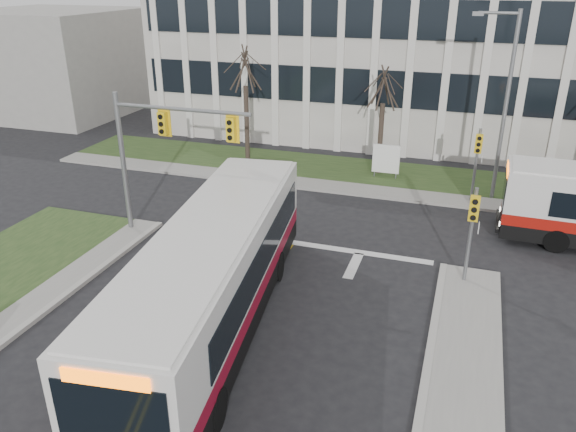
# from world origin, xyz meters

# --- Properties ---
(ground) EXTENTS (120.00, 120.00, 0.00)m
(ground) POSITION_xyz_m (0.00, 0.00, 0.00)
(ground) COLOR black
(ground) RESTS_ON ground
(sidewalk_cross) EXTENTS (44.00, 1.60, 0.14)m
(sidewalk_cross) POSITION_xyz_m (5.00, 15.20, 0.07)
(sidewalk_cross) COLOR #9E9B93
(sidewalk_cross) RESTS_ON ground
(building_lawn) EXTENTS (44.00, 5.00, 0.12)m
(building_lawn) POSITION_xyz_m (5.00, 18.00, 0.06)
(building_lawn) COLOR #27411C
(building_lawn) RESTS_ON ground
(office_building) EXTENTS (40.00, 16.00, 12.00)m
(office_building) POSITION_xyz_m (5.00, 30.00, 6.00)
(office_building) COLOR beige
(office_building) RESTS_ON ground
(building_annex) EXTENTS (12.00, 12.00, 8.00)m
(building_annex) POSITION_xyz_m (-26.00, 26.00, 4.00)
(building_annex) COLOR #9E9B93
(building_annex) RESTS_ON ground
(mast_arm_signal) EXTENTS (6.11, 0.38, 6.20)m
(mast_arm_signal) POSITION_xyz_m (-5.62, 7.16, 4.26)
(mast_arm_signal) COLOR slate
(mast_arm_signal) RESTS_ON ground
(signal_pole_near) EXTENTS (0.34, 0.39, 3.80)m
(signal_pole_near) POSITION_xyz_m (7.20, 6.90, 2.50)
(signal_pole_near) COLOR slate
(signal_pole_near) RESTS_ON ground
(signal_pole_far) EXTENTS (0.34, 0.39, 3.80)m
(signal_pole_far) POSITION_xyz_m (7.20, 15.40, 2.50)
(signal_pole_far) COLOR slate
(signal_pole_far) RESTS_ON ground
(streetlight) EXTENTS (2.15, 0.25, 9.20)m
(streetlight) POSITION_xyz_m (8.03, 16.20, 5.19)
(streetlight) COLOR slate
(streetlight) RESTS_ON ground
(directory_sign) EXTENTS (1.50, 0.12, 2.00)m
(directory_sign) POSITION_xyz_m (2.50, 17.50, 1.17)
(directory_sign) COLOR slate
(directory_sign) RESTS_ON ground
(tree_left) EXTENTS (1.80, 1.80, 7.70)m
(tree_left) POSITION_xyz_m (-6.00, 18.00, 5.51)
(tree_left) COLOR #42352B
(tree_left) RESTS_ON ground
(tree_mid) EXTENTS (1.80, 1.80, 6.82)m
(tree_mid) POSITION_xyz_m (2.00, 18.20, 4.88)
(tree_mid) COLOR #42352B
(tree_mid) RESTS_ON ground
(bus_main) EXTENTS (4.65, 13.74, 3.59)m
(bus_main) POSITION_xyz_m (-0.40, 1.51, 1.80)
(bus_main) COLOR silver
(bus_main) RESTS_ON ground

